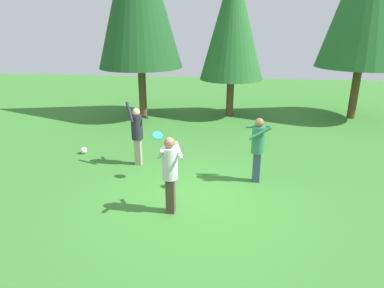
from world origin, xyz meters
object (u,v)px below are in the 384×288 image
(person_catcher, at_px, (170,169))
(tree_center, at_px, (233,21))
(person_bystander, at_px, (258,145))
(ball_white, at_px, (84,150))
(person_thrower, at_px, (137,131))
(ball_orange, at_px, (169,183))
(frisbee, at_px, (158,135))

(person_catcher, distance_m, tree_center, 9.45)
(person_bystander, height_order, ball_white, person_bystander)
(person_catcher, bearing_deg, person_thrower, 8.25)
(person_catcher, height_order, tree_center, tree_center)
(person_thrower, bearing_deg, ball_orange, 0.52)
(person_bystander, relative_size, ball_orange, 7.90)
(person_bystander, height_order, frisbee, person_bystander)
(tree_center, bearing_deg, ball_orange, -100.12)
(ball_orange, relative_size, tree_center, 0.03)
(person_catcher, bearing_deg, person_bystander, -68.11)
(person_thrower, xyz_separation_m, ball_orange, (1.22, -1.39, -0.94))
(ball_white, bearing_deg, person_catcher, -42.51)
(ball_white, height_order, tree_center, tree_center)
(person_thrower, xyz_separation_m, frisbee, (0.86, -0.99, 0.23))
(tree_center, bearing_deg, person_thrower, -112.51)
(person_bystander, xyz_separation_m, tree_center, (-0.90, 6.98, 3.11))
(person_catcher, relative_size, tree_center, 0.27)
(person_thrower, bearing_deg, ball_white, -148.21)
(ball_orange, relative_size, ball_white, 1.02)
(person_thrower, bearing_deg, person_catcher, -11.03)
(ball_orange, distance_m, ball_white, 3.86)
(person_thrower, distance_m, frisbee, 1.33)
(ball_orange, bearing_deg, tree_center, 79.88)
(person_bystander, bearing_deg, ball_orange, 10.56)
(ball_orange, height_order, tree_center, tree_center)
(ball_white, xyz_separation_m, tree_center, (4.64, 5.60, 4.06))
(frisbee, bearing_deg, ball_white, 150.70)
(person_thrower, height_order, person_bystander, person_thrower)
(person_bystander, height_order, ball_orange, person_bystander)
(ball_orange, bearing_deg, person_bystander, 16.15)
(person_catcher, distance_m, ball_white, 4.92)
(person_thrower, bearing_deg, person_bystander, 37.26)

